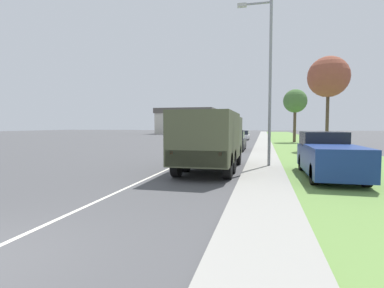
{
  "coord_description": "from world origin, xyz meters",
  "views": [
    {
      "loc": [
        4.47,
        -3.42,
        2.1
      ],
      "look_at": [
        0.84,
        11.77,
        1.14
      ],
      "focal_mm": 28.0,
      "sensor_mm": 36.0,
      "label": 1
    }
  ],
  "objects_px": {
    "car_nearest_ahead": "(234,141)",
    "lamp_post": "(266,69)",
    "military_truck": "(211,138)",
    "car_second_ahead": "(212,137)",
    "pickup_truck": "(328,155)",
    "car_third_ahead": "(243,136)"
  },
  "relations": [
    {
      "from": "military_truck",
      "to": "lamp_post",
      "type": "bearing_deg",
      "value": 31.16
    },
    {
      "from": "pickup_truck",
      "to": "lamp_post",
      "type": "relative_size",
      "value": 0.65
    },
    {
      "from": "car_second_ahead",
      "to": "lamp_post",
      "type": "height_order",
      "value": "lamp_post"
    },
    {
      "from": "car_nearest_ahead",
      "to": "car_third_ahead",
      "type": "bearing_deg",
      "value": 91.46
    },
    {
      "from": "military_truck",
      "to": "pickup_truck",
      "type": "bearing_deg",
      "value": -7.61
    },
    {
      "from": "lamp_post",
      "to": "car_nearest_ahead",
      "type": "bearing_deg",
      "value": 103.76
    },
    {
      "from": "car_nearest_ahead",
      "to": "military_truck",
      "type": "bearing_deg",
      "value": -89.72
    },
    {
      "from": "car_third_ahead",
      "to": "lamp_post",
      "type": "distance_m",
      "value": 29.69
    },
    {
      "from": "military_truck",
      "to": "car_second_ahead",
      "type": "bearing_deg",
      "value": 99.52
    },
    {
      "from": "military_truck",
      "to": "pickup_truck",
      "type": "xyz_separation_m",
      "value": [
        4.97,
        -0.66,
        -0.65
      ]
    },
    {
      "from": "military_truck",
      "to": "car_nearest_ahead",
      "type": "xyz_separation_m",
      "value": [
        -0.06,
        11.83,
        -0.78
      ]
    },
    {
      "from": "car_nearest_ahead",
      "to": "car_second_ahead",
      "type": "xyz_separation_m",
      "value": [
        -3.77,
        11.0,
        -0.03
      ]
    },
    {
      "from": "military_truck",
      "to": "car_second_ahead",
      "type": "relative_size",
      "value": 1.43
    },
    {
      "from": "car_second_ahead",
      "to": "pickup_truck",
      "type": "xyz_separation_m",
      "value": [
        8.8,
        -23.49,
        0.16
      ]
    },
    {
      "from": "car_nearest_ahead",
      "to": "car_third_ahead",
      "type": "xyz_separation_m",
      "value": [
        -0.48,
        18.89,
        -0.14
      ]
    },
    {
      "from": "car_third_ahead",
      "to": "military_truck",
      "type": "bearing_deg",
      "value": -88.99
    },
    {
      "from": "car_nearest_ahead",
      "to": "car_second_ahead",
      "type": "height_order",
      "value": "car_nearest_ahead"
    },
    {
      "from": "car_third_ahead",
      "to": "pickup_truck",
      "type": "xyz_separation_m",
      "value": [
        5.51,
        -31.39,
        0.26
      ]
    },
    {
      "from": "car_nearest_ahead",
      "to": "lamp_post",
      "type": "height_order",
      "value": "lamp_post"
    },
    {
      "from": "car_nearest_ahead",
      "to": "lamp_post",
      "type": "bearing_deg",
      "value": -76.24
    },
    {
      "from": "pickup_truck",
      "to": "lamp_post",
      "type": "xyz_separation_m",
      "value": [
        -2.5,
        2.16,
        3.96
      ]
    },
    {
      "from": "military_truck",
      "to": "car_nearest_ahead",
      "type": "distance_m",
      "value": 11.86
    }
  ]
}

